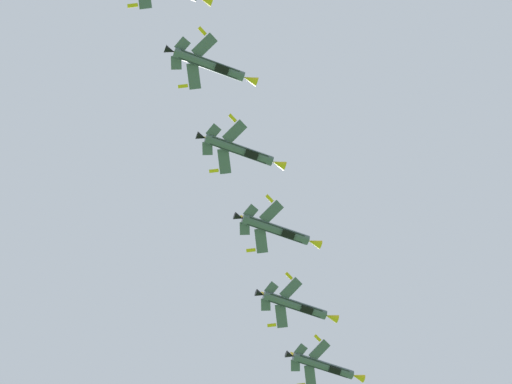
{
  "coord_description": "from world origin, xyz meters",
  "views": [
    {
      "loc": [
        0.94,
        -0.44,
        1.62
      ],
      "look_at": [
        -35.83,
        59.3,
        149.17
      ],
      "focal_mm": 67.47,
      "sensor_mm": 36.0,
      "label": 1
    }
  ],
  "objects_px": {
    "fighter_jet_lead": "(325,366)",
    "fighter_jet_right_outer": "(211,65)",
    "fighter_jet_left_outer": "(241,151)",
    "fighter_jet_left_wing": "(296,306)",
    "fighter_jet_right_wing": "(277,230)"
  },
  "relations": [
    {
      "from": "fighter_jet_right_wing",
      "to": "fighter_jet_left_outer",
      "type": "bearing_deg",
      "value": -46.06
    },
    {
      "from": "fighter_jet_lead",
      "to": "fighter_jet_right_outer",
      "type": "bearing_deg",
      "value": -39.86
    },
    {
      "from": "fighter_jet_right_outer",
      "to": "fighter_jet_lead",
      "type": "bearing_deg",
      "value": 140.14
    },
    {
      "from": "fighter_jet_left_wing",
      "to": "fighter_jet_left_outer",
      "type": "bearing_deg",
      "value": -39.22
    },
    {
      "from": "fighter_jet_left_wing",
      "to": "fighter_jet_right_wing",
      "type": "relative_size",
      "value": 1.0
    },
    {
      "from": "fighter_jet_left_wing",
      "to": "fighter_jet_right_wing",
      "type": "distance_m",
      "value": 17.14
    },
    {
      "from": "fighter_jet_lead",
      "to": "fighter_jet_left_wing",
      "type": "bearing_deg",
      "value": -42.21
    },
    {
      "from": "fighter_jet_left_outer",
      "to": "fighter_jet_right_outer",
      "type": "xyz_separation_m",
      "value": [
        3.68,
        -15.08,
        0.71
      ]
    },
    {
      "from": "fighter_jet_right_wing",
      "to": "fighter_jet_right_outer",
      "type": "xyz_separation_m",
      "value": [
        5.32,
        -29.64,
        4.34
      ]
    },
    {
      "from": "fighter_jet_lead",
      "to": "fighter_jet_left_outer",
      "type": "xyz_separation_m",
      "value": [
        9.99,
        -45.93,
        -0.3
      ]
    },
    {
      "from": "fighter_jet_right_wing",
      "to": "fighter_jet_left_wing",
      "type": "bearing_deg",
      "value": 146.67
    },
    {
      "from": "fighter_jet_left_wing",
      "to": "fighter_jet_right_wing",
      "type": "bearing_deg",
      "value": -33.33
    },
    {
      "from": "fighter_jet_lead",
      "to": "fighter_jet_right_outer",
      "type": "relative_size",
      "value": 1.0
    },
    {
      "from": "fighter_jet_lead",
      "to": "fighter_jet_left_outer",
      "type": "relative_size",
      "value": 1.0
    },
    {
      "from": "fighter_jet_lead",
      "to": "fighter_jet_right_wing",
      "type": "relative_size",
      "value": 1.0
    }
  ]
}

